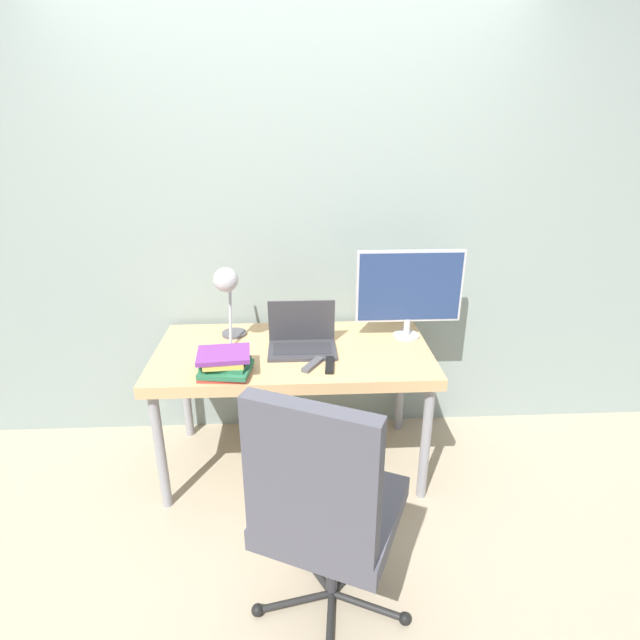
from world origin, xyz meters
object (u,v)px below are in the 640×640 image
object	(u,v)px
office_chair	(324,504)
book_stack	(225,364)
laptop	(302,340)
desk_lamp	(227,288)
monitor	(409,289)

from	to	relation	value
office_chair	book_stack	world-z (taller)	office_chair
laptop	desk_lamp	bearing A→B (deg)	170.76
desk_lamp	office_chair	world-z (taller)	desk_lamp
desk_lamp	office_chair	size ratio (longest dim) A/B	0.42
monitor	book_stack	size ratio (longest dim) A/B	2.15
book_stack	office_chair	bearing A→B (deg)	-59.34
laptop	book_stack	bearing A→B (deg)	-145.45
desk_lamp	monitor	bearing A→B (deg)	4.44
office_chair	book_stack	size ratio (longest dim) A/B	3.93
desk_lamp	office_chair	xyz separation A→B (m)	(0.44, -1.04, -0.48)
desk_lamp	book_stack	size ratio (longest dim) A/B	1.64
office_chair	book_stack	distance (m)	0.87
laptop	book_stack	distance (m)	0.45
laptop	book_stack	xyz separation A→B (m)	(-0.37, -0.26, 0.00)
monitor	desk_lamp	distance (m)	0.97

